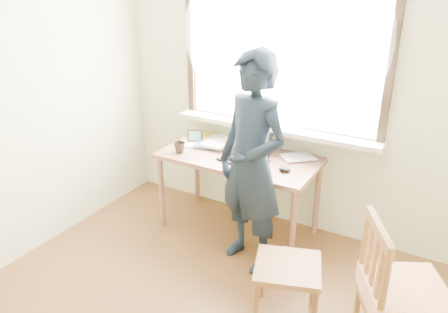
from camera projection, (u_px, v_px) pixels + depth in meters
The scene contains 13 objects.
room_shell at pixel (169, 95), 2.06m from camera, with size 3.52×4.02×2.61m.
desk at pixel (239, 164), 3.76m from camera, with size 1.35×0.68×0.72m.
laptop at pixel (247, 153), 3.64m from camera, with size 0.42×0.37×0.25m.
mug_white at pixel (232, 140), 3.95m from camera, with size 0.12×0.12×0.09m, color white.
mug_dark at pixel (180, 148), 3.78m from camera, with size 0.10×0.10×0.09m, color black.
mouse at pixel (285, 169), 3.43m from camera, with size 0.10×0.07×0.04m, color black.
desk_clutter at pixel (231, 142), 3.96m from camera, with size 0.93×0.55×0.06m.
book_a at pixel (219, 139), 4.07m from camera, with size 0.22×0.29×0.03m, color white.
book_b at pixel (293, 153), 3.76m from camera, with size 0.19×0.26×0.02m, color white.
picture_frame at pixel (195, 136), 4.02m from camera, with size 0.13×0.08×0.11m.
work_chair at pixel (287, 273), 2.84m from camera, with size 0.53×0.52×0.43m.
side_chair at pixel (401, 297), 2.42m from camera, with size 0.59×0.59×0.97m.
person at pixel (252, 165), 3.24m from camera, with size 0.62×0.41×1.71m, color black.
Camera 1 is at (1.21, -1.42, 2.17)m, focal length 35.00 mm.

